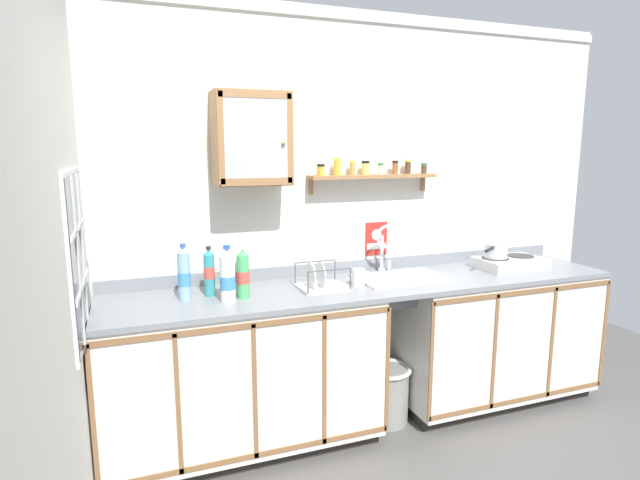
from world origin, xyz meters
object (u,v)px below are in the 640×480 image
(bottle_soda_green_0, at_px, (243,274))
(bottle_water_clear_3, at_px, (233,274))
(bottle_detergent_teal_1, at_px, (209,273))
(warning_sign, at_px, (376,239))
(hot_plate_stove, at_px, (510,263))
(saucepan, at_px, (496,250))
(bottle_opaque_white_4, at_px, (228,277))
(wall_cabinet, at_px, (251,139))
(mug, at_px, (359,278))
(sink, at_px, (399,283))
(bottle_water_blue_2, at_px, (184,275))
(trash_bin, at_px, (387,393))
(dish_rack, at_px, (320,283))

(bottle_soda_green_0, xyz_separation_m, bottle_water_clear_3, (-0.03, 0.11, -0.02))
(bottle_detergent_teal_1, xyz_separation_m, warning_sign, (1.19, 0.25, 0.08))
(hot_plate_stove, bearing_deg, saucepan, 169.85)
(hot_plate_stove, distance_m, bottle_detergent_teal_1, 2.10)
(bottle_soda_green_0, distance_m, bottle_opaque_white_4, 0.11)
(warning_sign, bearing_deg, wall_cabinet, -171.88)
(hot_plate_stove, bearing_deg, mug, -177.06)
(bottle_water_clear_3, xyz_separation_m, warning_sign, (1.05, 0.25, 0.10))
(sink, relative_size, bottle_water_clear_3, 2.20)
(bottle_soda_green_0, relative_size, bottle_water_blue_2, 0.93)
(sink, height_order, saucepan, sink)
(sink, xyz_separation_m, bottle_water_blue_2, (-1.37, -0.01, 0.18))
(saucepan, xyz_separation_m, bottle_detergent_teal_1, (-1.99, 0.03, 0.00))
(bottle_water_clear_3, distance_m, wall_cabinet, 0.80)
(trash_bin, bearing_deg, hot_plate_stove, 3.17)
(mug, bearing_deg, bottle_opaque_white_4, -176.64)
(saucepan, bearing_deg, trash_bin, -175.10)
(bottle_water_clear_3, height_order, wall_cabinet, wall_cabinet)
(hot_plate_stove, bearing_deg, bottle_water_blue_2, 179.80)
(bottle_water_blue_2, bearing_deg, hot_plate_stove, -0.20)
(hot_plate_stove, xyz_separation_m, bottle_water_blue_2, (-2.25, 0.01, 0.11))
(saucepan, bearing_deg, warning_sign, 160.64)
(mug, xyz_separation_m, warning_sign, (0.29, 0.36, 0.16))
(bottle_soda_green_0, distance_m, warning_sign, 1.08)
(dish_rack, bearing_deg, bottle_water_blue_2, 177.51)
(sink, bearing_deg, bottle_water_clear_3, 178.30)
(wall_cabinet, bearing_deg, bottle_water_clear_3, -142.34)
(hot_plate_stove, bearing_deg, bottle_opaque_white_4, -176.89)
(trash_bin, bearing_deg, wall_cabinet, 164.51)
(bottle_water_blue_2, xyz_separation_m, bottle_water_clear_3, (0.28, 0.05, -0.03))
(bottle_soda_green_0, bearing_deg, dish_rack, 3.80)
(warning_sign, bearing_deg, dish_rack, -148.66)
(bottle_water_clear_3, relative_size, warning_sign, 1.12)
(bottle_soda_green_0, height_order, bottle_water_blue_2, bottle_water_blue_2)
(sink, distance_m, warning_sign, 0.37)
(dish_rack, distance_m, warning_sign, 0.66)
(bottle_opaque_white_4, relative_size, dish_rack, 1.11)
(bottle_soda_green_0, bearing_deg, mug, -0.26)
(bottle_opaque_white_4, distance_m, trash_bin, 1.37)
(saucepan, relative_size, bottle_water_clear_3, 1.05)
(bottle_water_blue_2, relative_size, trash_bin, 0.85)
(sink, distance_m, bottle_opaque_white_4, 1.17)
(hot_plate_stove, bearing_deg, wall_cabinet, 174.57)
(bottle_detergent_teal_1, bearing_deg, mug, -7.31)
(bottle_soda_green_0, xyz_separation_m, mug, (0.72, -0.00, -0.08))
(bottle_water_clear_3, relative_size, trash_bin, 0.68)
(saucepan, height_order, wall_cabinet, wall_cabinet)
(hot_plate_stove, relative_size, bottle_water_blue_2, 1.42)
(dish_rack, xyz_separation_m, wall_cabinet, (-0.36, 0.20, 0.86))
(hot_plate_stove, height_order, saucepan, saucepan)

